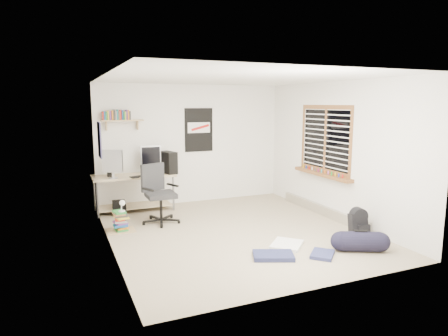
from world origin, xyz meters
name	(u,v)px	position (x,y,z in m)	size (l,w,h in m)	color
floor	(236,232)	(0.00, 0.00, -0.01)	(4.00, 4.50, 0.01)	gray
ceiling	(236,78)	(0.00, 0.00, 2.50)	(4.00, 4.50, 0.01)	white
back_wall	(192,144)	(0.00, 2.25, 1.25)	(4.00, 0.01, 2.50)	silver
left_wall	(108,165)	(-2.00, 0.00, 1.25)	(0.01, 4.50, 2.50)	silver
right_wall	(337,151)	(2.00, 0.00, 1.25)	(0.01, 4.50, 2.50)	silver
desk	(134,192)	(-1.30, 2.00, 0.36)	(1.57, 0.69, 0.72)	tan
monitor_left	(113,168)	(-1.72, 1.73, 0.93)	(0.38, 0.10, 0.42)	#9A999E
monitor_right	(151,163)	(-0.95, 2.00, 0.94)	(0.40, 0.10, 0.44)	#B3B3B9
pc_tower	(168,163)	(-0.62, 1.92, 0.94)	(0.20, 0.42, 0.44)	black
keyboard	(141,176)	(-1.21, 1.75, 0.73)	(0.42, 0.15, 0.02)	black
speaker_left	(110,172)	(-1.75, 1.97, 0.82)	(0.10, 0.10, 0.20)	black
speaker_right	(159,171)	(-0.85, 1.72, 0.81)	(0.09, 0.09, 0.18)	black
office_chair	(161,196)	(-1.01, 0.99, 0.49)	(0.69, 0.69, 1.05)	#27272A
wall_shelf	(122,120)	(-1.45, 2.14, 1.78)	(0.80, 0.22, 0.24)	tan
poster_back_wall	(199,130)	(0.15, 2.23, 1.55)	(0.62, 0.03, 0.92)	black
poster_left_wall	(99,140)	(-1.99, 1.20, 1.50)	(0.02, 0.42, 0.60)	navy
window	(325,139)	(1.95, 0.30, 1.45)	(0.10, 1.50, 1.26)	brown
baseboard_heater	(322,210)	(1.96, 0.30, 0.09)	(0.08, 2.50, 0.18)	#B7B2A8
backpack	(358,224)	(1.70, -0.98, 0.20)	(0.27, 0.21, 0.36)	black
duffel_bag	(360,242)	(1.28, -1.50, 0.14)	(0.29, 0.29, 0.57)	black
tshirt	(287,245)	(0.43, -0.91, 0.02)	(0.49, 0.42, 0.04)	white
jeans_a	(273,256)	(0.01, -1.23, 0.03)	(0.55, 0.35, 0.06)	#22264D
jeans_b	(322,254)	(0.67, -1.45, 0.03)	(0.39, 0.29, 0.05)	navy
book_stack	(121,222)	(-1.75, 0.78, 0.15)	(0.46, 0.37, 0.31)	olive
desk_lamp	(122,209)	(-1.73, 0.76, 0.38)	(0.11, 0.18, 0.18)	silver
subwoofer	(119,208)	(-1.63, 1.80, 0.14)	(0.24, 0.24, 0.26)	black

